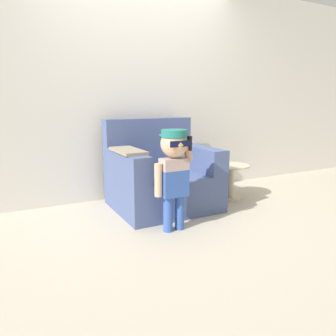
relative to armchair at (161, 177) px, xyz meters
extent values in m
plane|color=#BCB29E|center=(-0.03, -0.18, -0.33)|extent=(10.00, 10.00, 0.00)
cube|color=silver|center=(-0.03, 0.56, 0.97)|extent=(10.00, 0.05, 2.60)
cube|color=#475684|center=(0.00, -0.06, -0.14)|extent=(1.05, 0.94, 0.39)
cube|color=#475684|center=(0.00, 0.33, 0.35)|extent=(1.05, 0.17, 0.57)
cube|color=#475684|center=(-0.43, -0.14, 0.19)|extent=(0.19, 0.77, 0.27)
cube|color=#475684|center=(0.43, -0.14, 0.19)|extent=(0.19, 0.77, 0.27)
cube|color=gray|center=(-0.43, -0.14, 0.34)|extent=(0.23, 0.52, 0.03)
cylinder|color=#3356AD|center=(-0.27, -0.69, -0.17)|extent=(0.09, 0.09, 0.32)
cylinder|color=#3356AD|center=(-0.15, -0.69, -0.17)|extent=(0.09, 0.09, 0.32)
cube|color=#3356AD|center=(-0.21, -0.69, 0.11)|extent=(0.24, 0.14, 0.24)
cube|color=#B29993|center=(-0.21, -0.69, 0.28)|extent=(0.24, 0.14, 0.10)
sphere|color=tan|center=(-0.21, -0.69, 0.46)|extent=(0.24, 0.24, 0.24)
cylinder|color=#1E7066|center=(-0.21, -0.69, 0.55)|extent=(0.23, 0.23, 0.07)
cube|color=#1E7066|center=(-0.21, -0.58, 0.53)|extent=(0.14, 0.11, 0.01)
cube|color=#0F1433|center=(-0.21, -0.80, 0.47)|extent=(0.19, 0.01, 0.05)
cylinder|color=tan|center=(-0.36, -0.69, 0.16)|extent=(0.07, 0.07, 0.29)
cylinder|color=tan|center=(-0.07, -0.69, 0.38)|extent=(0.10, 0.07, 0.17)
cube|color=black|center=(-0.07, -0.71, 0.46)|extent=(0.02, 0.07, 0.13)
cylinder|color=beige|center=(0.87, -0.13, -0.32)|extent=(0.28, 0.28, 0.02)
cylinder|color=beige|center=(0.87, -0.13, -0.13)|extent=(0.08, 0.08, 0.40)
cylinder|color=beige|center=(0.87, -0.13, 0.07)|extent=(0.44, 0.44, 0.02)
camera|label=1|loc=(-1.55, -3.16, 0.82)|focal=35.00mm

